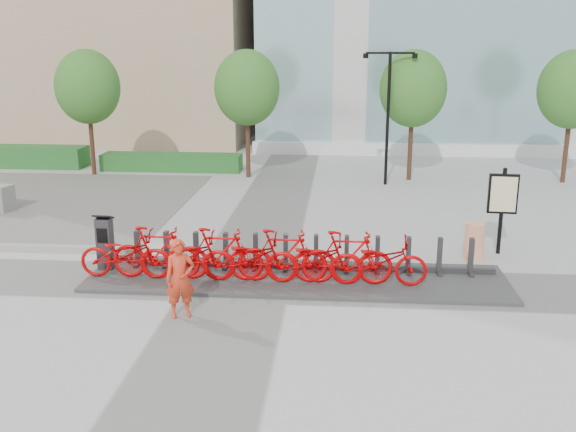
# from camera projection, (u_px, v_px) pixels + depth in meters

# --- Properties ---
(ground) EXTENTS (120.00, 120.00, 0.00)m
(ground) POSITION_uv_depth(u_px,v_px,m) (239.00, 283.00, 14.61)
(ground) COLOR #A8A8A8
(hedge_b) EXTENTS (6.00, 1.20, 0.70)m
(hedge_b) POSITION_uv_depth(u_px,v_px,m) (172.00, 162.00, 27.62)
(hedge_b) COLOR #2B6C2F
(hedge_b) RESTS_ON ground
(tree_0) EXTENTS (2.60, 2.60, 5.10)m
(tree_0) POSITION_uv_depth(u_px,v_px,m) (88.00, 87.00, 25.87)
(tree_0) COLOR brown
(tree_0) RESTS_ON ground
(tree_1) EXTENTS (2.60, 2.60, 5.10)m
(tree_1) POSITION_uv_depth(u_px,v_px,m) (247.00, 88.00, 25.35)
(tree_1) COLOR brown
(tree_1) RESTS_ON ground
(tree_2) EXTENTS (2.60, 2.60, 5.10)m
(tree_2) POSITION_uv_depth(u_px,v_px,m) (413.00, 89.00, 24.83)
(tree_2) COLOR brown
(tree_2) RESTS_ON ground
(tree_3) EXTENTS (2.60, 2.60, 5.10)m
(tree_3) POSITION_uv_depth(u_px,v_px,m) (573.00, 90.00, 24.35)
(tree_3) COLOR brown
(tree_3) RESTS_ON ground
(streetlamp) EXTENTS (2.00, 0.20, 5.00)m
(streetlamp) POSITION_uv_depth(u_px,v_px,m) (388.00, 103.00, 24.07)
(streetlamp) COLOR black
(streetlamp) RESTS_ON ground
(dock_pad) EXTENTS (9.60, 2.40, 0.08)m
(dock_pad) POSITION_uv_depth(u_px,v_px,m) (297.00, 278.00, 14.78)
(dock_pad) COLOR #3B3B3B
(dock_pad) RESTS_ON ground
(dock_rail_posts) EXTENTS (8.02, 0.50, 0.85)m
(dock_rail_posts) POSITION_uv_depth(u_px,v_px,m) (301.00, 253.00, 15.12)
(dock_rail_posts) COLOR #29292B
(dock_rail_posts) RESTS_ON dock_pad
(bike_0) EXTENTS (2.09, 0.73, 1.10)m
(bike_0) POSITION_uv_depth(u_px,v_px,m) (125.00, 254.00, 14.60)
(bike_0) COLOR #AC0002
(bike_0) RESTS_ON dock_pad
(bike_1) EXTENTS (2.03, 0.57, 1.22)m
(bike_1) POSITION_uv_depth(u_px,v_px,m) (156.00, 253.00, 14.53)
(bike_1) COLOR #AC0002
(bike_1) RESTS_ON dock_pad
(bike_2) EXTENTS (2.09, 0.73, 1.10)m
(bike_2) POSITION_uv_depth(u_px,v_px,m) (187.00, 256.00, 14.49)
(bike_2) COLOR #AC0002
(bike_2) RESTS_ON dock_pad
(bike_3) EXTENTS (2.03, 0.57, 1.22)m
(bike_3) POSITION_uv_depth(u_px,v_px,m) (219.00, 254.00, 14.42)
(bike_3) COLOR #AC0002
(bike_3) RESTS_ON dock_pad
(bike_4) EXTENTS (2.09, 0.73, 1.10)m
(bike_4) POSITION_uv_depth(u_px,v_px,m) (250.00, 258.00, 14.38)
(bike_4) COLOR #AC0002
(bike_4) RESTS_ON dock_pad
(bike_5) EXTENTS (2.03, 0.57, 1.22)m
(bike_5) POSITION_uv_depth(u_px,v_px,m) (282.00, 256.00, 14.30)
(bike_5) COLOR #AC0002
(bike_5) RESTS_ON dock_pad
(bike_6) EXTENTS (2.09, 0.73, 1.10)m
(bike_6) POSITION_uv_depth(u_px,v_px,m) (314.00, 259.00, 14.26)
(bike_6) COLOR #AC0002
(bike_6) RESTS_ON dock_pad
(bike_7) EXTENTS (2.03, 0.57, 1.22)m
(bike_7) POSITION_uv_depth(u_px,v_px,m) (347.00, 258.00, 14.19)
(bike_7) COLOR #AC0002
(bike_7) RESTS_ON dock_pad
(bike_8) EXTENTS (2.09, 0.73, 1.10)m
(bike_8) POSITION_uv_depth(u_px,v_px,m) (380.00, 261.00, 14.15)
(bike_8) COLOR #AC0002
(bike_8) RESTS_ON dock_pad
(kiosk) EXTENTS (0.43, 0.36, 1.36)m
(kiosk) POSITION_uv_depth(u_px,v_px,m) (105.00, 242.00, 15.15)
(kiosk) COLOR #29292B
(kiosk) RESTS_ON dock_pad
(worker_red) EXTENTS (0.69, 0.58, 1.60)m
(worker_red) POSITION_uv_depth(u_px,v_px,m) (180.00, 279.00, 12.61)
(worker_red) COLOR red
(worker_red) RESTS_ON ground
(construction_barrel) EXTENTS (0.51, 0.51, 0.92)m
(construction_barrel) POSITION_uv_depth(u_px,v_px,m) (474.00, 241.00, 16.18)
(construction_barrel) COLOR #FF560A
(construction_barrel) RESTS_ON ground
(map_sign) EXTENTS (0.74, 0.17, 2.26)m
(map_sign) POSITION_uv_depth(u_px,v_px,m) (503.00, 198.00, 16.28)
(map_sign) COLOR black
(map_sign) RESTS_ON ground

